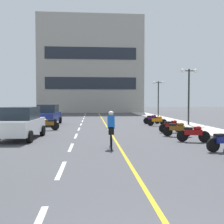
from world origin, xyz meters
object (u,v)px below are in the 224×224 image
at_px(motorcycle_7, 157,120).
at_px(cyclist_rider, 111,129).
at_px(street_lamp_mid, 189,83).
at_px(motorcycle_4, 177,129).
at_px(motorcycle_5, 171,126).
at_px(parked_car_near, 22,123).
at_px(motorcycle_8, 152,119).
at_px(parked_car_mid, 48,115).
at_px(street_lamp_far, 158,90).
at_px(motorcycle_3, 194,133).
at_px(motorcycle_6, 47,124).

distance_m(motorcycle_7, cyclist_rider, 11.44).
bearing_deg(street_lamp_mid, motorcycle_4, -115.78).
bearing_deg(street_lamp_mid, motorcycle_7, 174.32).
distance_m(motorcycle_5, cyclist_rider, 7.16).
distance_m(street_lamp_mid, parked_car_near, 14.32).
bearing_deg(cyclist_rider, street_lamp_mid, 53.71).
bearing_deg(motorcycle_8, parked_car_mid, -179.16).
bearing_deg(parked_car_mid, cyclist_rider, -68.84).
height_order(motorcycle_4, cyclist_rider, cyclist_rider).
bearing_deg(street_lamp_far, cyclist_rider, -109.87).
height_order(parked_car_mid, motorcycle_3, parked_car_mid).
bearing_deg(motorcycle_5, motorcycle_6, 167.12).
bearing_deg(street_lamp_far, motorcycle_4, -100.73).
bearing_deg(parked_car_mid, motorcycle_6, -81.82).
bearing_deg(street_lamp_mid, motorcycle_5, -122.53).
bearing_deg(motorcycle_8, motorcycle_4, -93.47).
bearing_deg(motorcycle_6, motorcycle_7, 17.99).
relative_size(motorcycle_3, motorcycle_7, 0.99).
xyz_separation_m(motorcycle_3, motorcycle_7, (0.34, 8.97, 0.00)).
bearing_deg(street_lamp_mid, motorcycle_3, -109.05).
height_order(street_lamp_mid, motorcycle_5, street_lamp_mid).
bearing_deg(motorcycle_3, street_lamp_mid, 70.95).
height_order(motorcycle_6, motorcycle_7, same).
height_order(street_lamp_far, motorcycle_5, street_lamp_far).
xyz_separation_m(street_lamp_far, motorcycle_3, (-3.12, -19.48, -3.02)).
bearing_deg(street_lamp_mid, street_lamp_far, 89.37).
height_order(street_lamp_mid, street_lamp_far, street_lamp_mid).
distance_m(motorcycle_4, motorcycle_5, 1.98).
height_order(motorcycle_3, motorcycle_7, same).
xyz_separation_m(parked_car_near, cyclist_rider, (4.83, -3.26, -0.03)).
relative_size(parked_car_near, cyclist_rider, 2.42).
height_order(parked_car_mid, motorcycle_8, parked_car_mid).
bearing_deg(parked_car_near, motorcycle_4, 2.00).
xyz_separation_m(parked_car_near, motorcycle_6, (0.73, 4.26, -0.44)).
bearing_deg(cyclist_rider, parked_car_mid, 111.16).
distance_m(motorcycle_3, cyclist_rider, 4.68).
distance_m(motorcycle_3, motorcycle_8, 11.10).
distance_m(street_lamp_far, cyclist_rider, 22.38).
height_order(street_lamp_far, motorcycle_7, street_lamp_far).
height_order(street_lamp_mid, motorcycle_6, street_lamp_mid).
height_order(motorcycle_5, motorcycle_8, same).
height_order(motorcycle_5, motorcycle_7, same).
height_order(parked_car_mid, motorcycle_4, parked_car_mid).
bearing_deg(motorcycle_8, cyclist_rider, -111.04).
height_order(street_lamp_far, parked_car_mid, street_lamp_far).
bearing_deg(motorcycle_6, motorcycle_8, 29.32).
bearing_deg(motorcycle_7, motorcycle_5, -93.04).
bearing_deg(cyclist_rider, motorcycle_5, 50.85).
distance_m(street_lamp_far, motorcycle_5, 15.95).
bearing_deg(motorcycle_4, parked_car_mid, 135.84).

